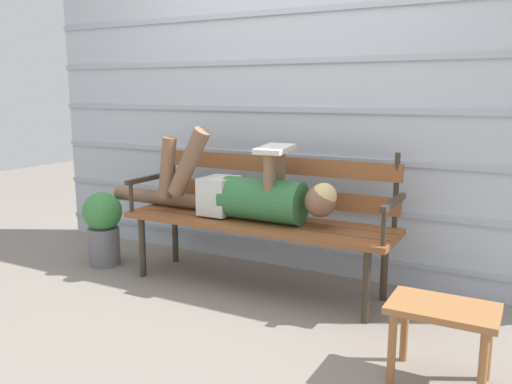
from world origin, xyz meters
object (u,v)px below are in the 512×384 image
(reclining_person, at_px, (243,193))
(potted_plant, at_px, (103,225))
(park_bench, at_px, (261,211))
(footstool, at_px, (442,320))

(reclining_person, relative_size, potted_plant, 3.21)
(reclining_person, distance_m, potted_plant, 1.15)
(park_bench, distance_m, reclining_person, 0.17)
(park_bench, relative_size, potted_plant, 3.29)
(footstool, bearing_deg, potted_plant, 168.46)
(park_bench, height_order, footstool, park_bench)
(reclining_person, bearing_deg, footstool, -24.86)
(park_bench, bearing_deg, footstool, -29.06)
(reclining_person, xyz_separation_m, potted_plant, (-1.10, -0.12, -0.31))
(reclining_person, relative_size, footstool, 3.84)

